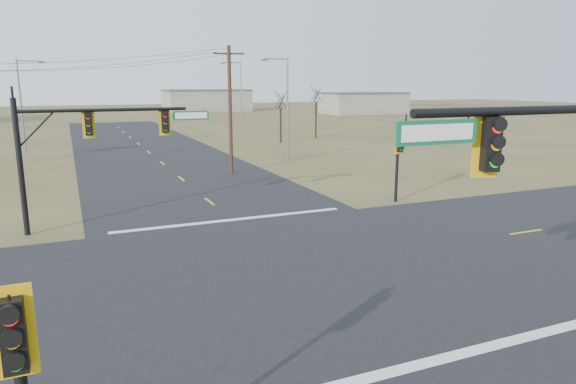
{
  "coord_description": "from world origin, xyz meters",
  "views": [
    {
      "loc": [
        -7.32,
        -16.78,
        6.83
      ],
      "look_at": [
        0.3,
        1.0,
        2.72
      ],
      "focal_mm": 32.0,
      "sensor_mm": 36.0,
      "label": 1
    }
  ],
  "objects_px": {
    "utility_pole_near": "(230,109)",
    "streetlight_a": "(285,103)",
    "pedestal_signal_ne": "(399,150)",
    "bare_tree_c": "(281,99)",
    "streetlight_b": "(239,96)",
    "mast_arm_far": "(95,134)",
    "bare_tree_d": "(316,94)",
    "pedestal_signal_sw": "(17,361)",
    "streetlight_c": "(23,101)"
  },
  "relations": [
    {
      "from": "streetlight_c",
      "to": "bare_tree_c",
      "type": "distance_m",
      "value": 26.73
    },
    {
      "from": "utility_pole_near",
      "to": "streetlight_a",
      "type": "distance_m",
      "value": 8.48
    },
    {
      "from": "pedestal_signal_ne",
      "to": "utility_pole_near",
      "type": "height_order",
      "value": "utility_pole_near"
    },
    {
      "from": "pedestal_signal_sw",
      "to": "streetlight_b",
      "type": "distance_m",
      "value": 58.6
    },
    {
      "from": "pedestal_signal_sw",
      "to": "streetlight_b",
      "type": "xyz_separation_m",
      "value": [
        20.92,
        54.69,
        2.24
      ]
    },
    {
      "from": "streetlight_b",
      "to": "bare_tree_c",
      "type": "height_order",
      "value": "streetlight_b"
    },
    {
      "from": "utility_pole_near",
      "to": "streetlight_a",
      "type": "bearing_deg",
      "value": 37.75
    },
    {
      "from": "pedestal_signal_ne",
      "to": "bare_tree_d",
      "type": "bearing_deg",
      "value": 80.31
    },
    {
      "from": "pedestal_signal_ne",
      "to": "utility_pole_near",
      "type": "distance_m",
      "value": 14.6
    },
    {
      "from": "pedestal_signal_ne",
      "to": "bare_tree_d",
      "type": "distance_m",
      "value": 36.02
    },
    {
      "from": "pedestal_signal_sw",
      "to": "utility_pole_near",
      "type": "bearing_deg",
      "value": 67.33
    },
    {
      "from": "pedestal_signal_sw",
      "to": "bare_tree_d",
      "type": "bearing_deg",
      "value": 59.2
    },
    {
      "from": "mast_arm_far",
      "to": "pedestal_signal_ne",
      "type": "relative_size",
      "value": 2.09
    },
    {
      "from": "streetlight_b",
      "to": "streetlight_c",
      "type": "bearing_deg",
      "value": -161.19
    },
    {
      "from": "streetlight_a",
      "to": "utility_pole_near",
      "type": "bearing_deg",
      "value": -149.07
    },
    {
      "from": "streetlight_a",
      "to": "streetlight_b",
      "type": "height_order",
      "value": "streetlight_b"
    },
    {
      "from": "mast_arm_far",
      "to": "utility_pole_near",
      "type": "xyz_separation_m",
      "value": [
        10.22,
        11.98,
        0.46
      ]
    },
    {
      "from": "bare_tree_c",
      "to": "bare_tree_d",
      "type": "xyz_separation_m",
      "value": [
        5.96,
        2.81,
        0.56
      ]
    },
    {
      "from": "pedestal_signal_ne",
      "to": "streetlight_c",
      "type": "relative_size",
      "value": 0.46
    },
    {
      "from": "mast_arm_far",
      "to": "bare_tree_c",
      "type": "xyz_separation_m",
      "value": [
        21.78,
        30.07,
        0.49
      ]
    },
    {
      "from": "streetlight_c",
      "to": "bare_tree_d",
      "type": "bearing_deg",
      "value": -18.11
    },
    {
      "from": "streetlight_a",
      "to": "pedestal_signal_sw",
      "type": "bearing_deg",
      "value": -125.02
    },
    {
      "from": "utility_pole_near",
      "to": "mast_arm_far",
      "type": "bearing_deg",
      "value": -130.46
    },
    {
      "from": "pedestal_signal_ne",
      "to": "bare_tree_c",
      "type": "bearing_deg",
      "value": 88.92
    },
    {
      "from": "pedestal_signal_sw",
      "to": "streetlight_a",
      "type": "xyz_separation_m",
      "value": [
        18.97,
        35.37,
        2.02
      ]
    },
    {
      "from": "pedestal_signal_sw",
      "to": "streetlight_b",
      "type": "height_order",
      "value": "streetlight_b"
    },
    {
      "from": "utility_pole_near",
      "to": "bare_tree_d",
      "type": "distance_m",
      "value": 27.28
    },
    {
      "from": "streetlight_c",
      "to": "bare_tree_d",
      "type": "xyz_separation_m",
      "value": [
        32.67,
        1.76,
        0.43
      ]
    },
    {
      "from": "mast_arm_far",
      "to": "streetlight_b",
      "type": "height_order",
      "value": "streetlight_b"
    },
    {
      "from": "streetlight_a",
      "to": "bare_tree_d",
      "type": "height_order",
      "value": "streetlight_a"
    },
    {
      "from": "mast_arm_far",
      "to": "pedestal_signal_sw",
      "type": "xyz_separation_m",
      "value": [
        -2.05,
        -18.2,
        -1.43
      ]
    },
    {
      "from": "pedestal_signal_sw",
      "to": "streetlight_c",
      "type": "xyz_separation_m",
      "value": [
        -2.88,
        49.33,
        2.04
      ]
    },
    {
      "from": "mast_arm_far",
      "to": "bare_tree_d",
      "type": "relative_size",
      "value": 1.28
    },
    {
      "from": "pedestal_signal_ne",
      "to": "pedestal_signal_sw",
      "type": "xyz_separation_m",
      "value": [
        -18.32,
        -17.03,
        -0.02
      ]
    },
    {
      "from": "streetlight_a",
      "to": "streetlight_b",
      "type": "xyz_separation_m",
      "value": [
        1.95,
        19.32,
        0.22
      ]
    },
    {
      "from": "pedestal_signal_sw",
      "to": "streetlight_a",
      "type": "relative_size",
      "value": 0.46
    },
    {
      "from": "pedestal_signal_sw",
      "to": "streetlight_b",
      "type": "relative_size",
      "value": 0.44
    },
    {
      "from": "streetlight_b",
      "to": "streetlight_a",
      "type": "bearing_deg",
      "value": -89.66
    },
    {
      "from": "mast_arm_far",
      "to": "pedestal_signal_ne",
      "type": "height_order",
      "value": "mast_arm_far"
    },
    {
      "from": "streetlight_b",
      "to": "streetlight_c",
      "type": "distance_m",
      "value": 24.4
    },
    {
      "from": "mast_arm_far",
      "to": "streetlight_a",
      "type": "bearing_deg",
      "value": 46.88
    },
    {
      "from": "utility_pole_near",
      "to": "streetlight_b",
      "type": "distance_m",
      "value": 25.99
    },
    {
      "from": "bare_tree_c",
      "to": "pedestal_signal_ne",
      "type": "bearing_deg",
      "value": -100.0
    },
    {
      "from": "utility_pole_near",
      "to": "bare_tree_c",
      "type": "height_order",
      "value": "utility_pole_near"
    },
    {
      "from": "mast_arm_far",
      "to": "streetlight_c",
      "type": "xyz_separation_m",
      "value": [
        -4.93,
        31.13,
        0.61
      ]
    },
    {
      "from": "pedestal_signal_ne",
      "to": "streetlight_a",
      "type": "xyz_separation_m",
      "value": [
        0.65,
        18.35,
        2.01
      ]
    },
    {
      "from": "pedestal_signal_ne",
      "to": "streetlight_c",
      "type": "xyz_separation_m",
      "value": [
        -21.2,
        32.3,
        2.02
      ]
    },
    {
      "from": "pedestal_signal_sw",
      "to": "streetlight_b",
      "type": "bearing_deg",
      "value": 68.51
    },
    {
      "from": "pedestal_signal_ne",
      "to": "streetlight_c",
      "type": "distance_m",
      "value": 38.69
    },
    {
      "from": "mast_arm_far",
      "to": "streetlight_a",
      "type": "distance_m",
      "value": 24.12
    }
  ]
}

